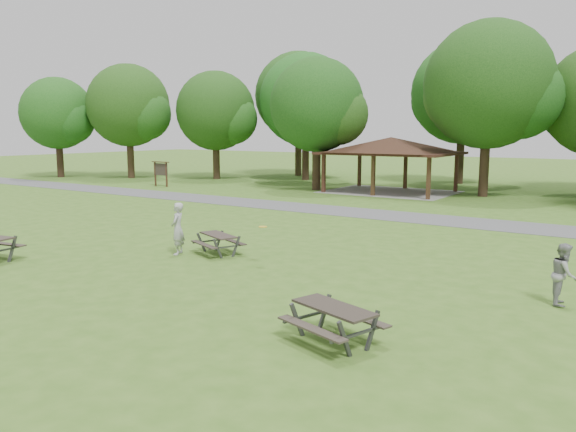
# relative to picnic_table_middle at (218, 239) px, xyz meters

# --- Properties ---
(ground) EXTENTS (160.00, 160.00, 0.00)m
(ground) POSITION_rel_picnic_table_middle_xyz_m (0.89, -2.53, -0.53)
(ground) COLOR #3C651D
(ground) RESTS_ON ground
(asphalt_path) EXTENTS (120.00, 3.20, 0.02)m
(asphalt_path) POSITION_rel_picnic_table_middle_xyz_m (0.89, 11.47, -0.52)
(asphalt_path) COLOR #504F52
(asphalt_path) RESTS_ON ground
(pavilion) EXTENTS (8.60, 7.01, 3.76)m
(pavilion) POSITION_rel_picnic_table_middle_xyz_m (-3.11, 21.47, 2.54)
(pavilion) COLOR #371D14
(pavilion) RESTS_ON ground
(notice_board) EXTENTS (1.60, 0.30, 1.88)m
(notice_board) POSITION_rel_picnic_table_middle_xyz_m (-19.11, 15.47, 0.78)
(notice_board) COLOR #341E13
(notice_board) RESTS_ON ground
(tree_row_a) EXTENTS (7.56, 7.20, 9.97)m
(tree_row_a) POSITION_rel_picnic_table_middle_xyz_m (-27.02, 19.49, 5.63)
(tree_row_a) COLOR #312015
(tree_row_a) RESTS_ON ground
(tree_row_b) EXTENTS (7.14, 6.80, 9.28)m
(tree_row_b) POSITION_rel_picnic_table_middle_xyz_m (-20.03, 22.99, 5.14)
(tree_row_b) COLOR black
(tree_row_b) RESTS_ON ground
(tree_row_c) EXTENTS (8.19, 7.80, 10.67)m
(tree_row_c) POSITION_rel_picnic_table_middle_xyz_m (-13.01, 26.49, 6.01)
(tree_row_c) COLOR black
(tree_row_c) RESTS_ON ground
(tree_row_d) EXTENTS (6.93, 6.60, 9.27)m
(tree_row_d) POSITION_rel_picnic_table_middle_xyz_m (-8.03, 19.99, 5.24)
(tree_row_d) COLOR black
(tree_row_d) RESTS_ON ground
(tree_row_e) EXTENTS (8.40, 8.00, 11.02)m
(tree_row_e) POSITION_rel_picnic_table_middle_xyz_m (2.99, 22.49, 6.26)
(tree_row_e) COLOR black
(tree_row_e) RESTS_ON ground
(tree_deep_a) EXTENTS (8.40, 8.00, 11.38)m
(tree_deep_a) POSITION_rel_picnic_table_middle_xyz_m (-16.01, 29.99, 6.60)
(tree_deep_a) COLOR #302215
(tree_deep_a) RESTS_ON ground
(tree_deep_b) EXTENTS (8.40, 8.00, 11.13)m
(tree_deep_b) POSITION_rel_picnic_table_middle_xyz_m (-1.01, 30.49, 6.36)
(tree_deep_b) COLOR black
(tree_deep_b) RESTS_ON ground
(tree_flank_left) EXTENTS (6.72, 6.40, 8.93)m
(tree_flank_left) POSITION_rel_picnic_table_middle_xyz_m (-33.03, 16.49, 5.00)
(tree_flank_left) COLOR black
(tree_flank_left) RESTS_ON ground
(picnic_table_middle) EXTENTS (2.02, 1.85, 0.71)m
(picnic_table_middle) POSITION_rel_picnic_table_middle_xyz_m (0.00, 0.00, 0.00)
(picnic_table_middle) COLOR #2E2521
(picnic_table_middle) RESTS_ON ground
(picnic_table_far) EXTENTS (2.15, 1.92, 0.78)m
(picnic_table_far) POSITION_rel_picnic_table_middle_xyz_m (7.28, -4.91, 0.05)
(picnic_table_far) COLOR #29231E
(picnic_table_far) RESTS_ON ground
(frisbee_in_flight) EXTENTS (0.30, 0.30, 0.02)m
(frisbee_in_flight) POSITION_rel_picnic_table_middle_xyz_m (2.24, -0.46, 0.71)
(frisbee_in_flight) COLOR gold
(frisbee_in_flight) RESTS_ON ground
(frisbee_thrower) EXTENTS (0.66, 0.77, 1.79)m
(frisbee_thrower) POSITION_rel_picnic_table_middle_xyz_m (-1.12, -0.80, 0.37)
(frisbee_thrower) COLOR #A9A9AC
(frisbee_thrower) RESTS_ON ground
(frisbee_catcher) EXTENTS (0.67, 0.81, 1.52)m
(frisbee_catcher) POSITION_rel_picnic_table_middle_xyz_m (10.68, 0.39, 0.23)
(frisbee_catcher) COLOR gray
(frisbee_catcher) RESTS_ON ground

